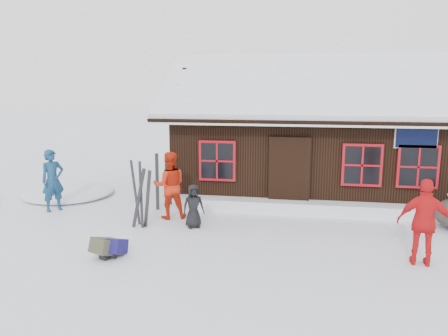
% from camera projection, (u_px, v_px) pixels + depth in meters
% --- Properties ---
extents(ground, '(120.00, 120.00, 0.00)m').
position_uv_depth(ground, '(245.00, 239.00, 9.91)').
color(ground, white).
rests_on(ground, ground).
extents(mountain_hut, '(8.90, 6.09, 4.42)m').
position_uv_depth(mountain_hut, '(310.00, 143.00, 14.18)').
color(mountain_hut, black).
rests_on(mountain_hut, ground).
extents(snow_drift, '(7.60, 0.60, 0.35)m').
position_uv_depth(snow_drift, '(310.00, 207.00, 11.80)').
color(snow_drift, white).
rests_on(snow_drift, ground).
extents(snow_mounds, '(20.60, 13.20, 0.48)m').
position_uv_depth(snow_mounds, '(316.00, 218.00, 11.44)').
color(snow_mounds, white).
rests_on(snow_mounds, ground).
extents(skier_teal, '(0.70, 0.75, 1.71)m').
position_uv_depth(skier_teal, '(53.00, 180.00, 11.98)').
color(skier_teal, navy).
rests_on(skier_teal, ground).
extents(skier_orange_left, '(1.03, 0.91, 1.75)m').
position_uv_depth(skier_orange_left, '(170.00, 185.00, 11.31)').
color(skier_orange_left, red).
rests_on(skier_orange_left, ground).
extents(skier_orange_right, '(1.05, 0.57, 1.71)m').
position_uv_depth(skier_orange_right, '(425.00, 223.00, 8.32)').
color(skier_orange_right, red).
rests_on(skier_orange_right, ground).
extents(skier_crouched, '(0.62, 0.54, 1.07)m').
position_uv_depth(skier_crouched, '(193.00, 206.00, 10.61)').
color(skier_crouched, black).
rests_on(skier_crouched, ground).
extents(ski_pair_left, '(0.61, 0.25, 1.52)m').
position_uv_depth(ski_pair_left, '(143.00, 199.00, 10.55)').
color(ski_pair_left, black).
rests_on(ski_pair_left, ground).
extents(ski_pair_mid, '(0.43, 0.36, 1.68)m').
position_uv_depth(ski_pair_mid, '(138.00, 194.00, 10.72)').
color(ski_pair_mid, black).
rests_on(ski_pair_mid, ground).
extents(ski_pair_right, '(0.37, 0.05, 1.65)m').
position_uv_depth(ski_pair_right, '(162.00, 183.00, 12.07)').
color(ski_pair_right, black).
rests_on(ski_pair_right, ground).
extents(backpack_blue, '(0.41, 0.53, 0.28)m').
position_uv_depth(backpack_blue, '(114.00, 249.00, 8.89)').
color(backpack_blue, '#171353').
rests_on(backpack_blue, ground).
extents(backpack_olive, '(0.61, 0.68, 0.30)m').
position_uv_depth(backpack_olive, '(107.00, 250.00, 8.84)').
color(backpack_olive, '#40412E').
rests_on(backpack_olive, ground).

